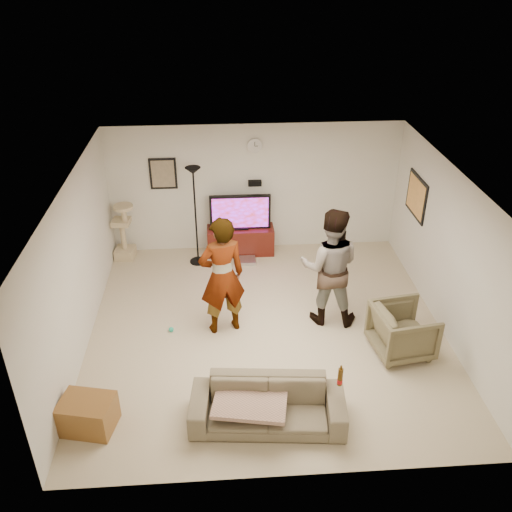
{
  "coord_description": "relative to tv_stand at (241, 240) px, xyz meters",
  "views": [
    {
      "loc": [
        -0.66,
        -6.89,
        5.3
      ],
      "look_at": [
        -0.15,
        0.2,
        1.23
      ],
      "focal_mm": 38.37,
      "sensor_mm": 36.0,
      "label": 1
    }
  ],
  "objects": [
    {
      "name": "wall_back",
      "position": [
        0.29,
        0.25,
        0.98
      ],
      "size": [
        5.5,
        0.04,
        2.5
      ],
      "primitive_type": "cube",
      "color": "silver",
      "rests_on": "floor"
    },
    {
      "name": "toy_ball",
      "position": [
        -1.21,
        -2.46,
        -0.23
      ],
      "size": [
        0.08,
        0.08,
        0.08
      ],
      "primitive_type": "sphere",
      "color": "#20AA87",
      "rests_on": "floor"
    },
    {
      "name": "floor",
      "position": [
        0.29,
        -2.5,
        -0.28
      ],
      "size": [
        5.5,
        5.5,
        0.02
      ],
      "primitive_type": "cube",
      "color": "tan",
      "rests_on": "ground"
    },
    {
      "name": "console_box",
      "position": [
        0.06,
        -0.4,
        -0.23
      ],
      "size": [
        0.4,
        0.3,
        0.07
      ],
      "primitive_type": "cube",
      "color": "#B9B9BF",
      "rests_on": "floor"
    },
    {
      "name": "wall_right",
      "position": [
        3.04,
        -2.5,
        0.98
      ],
      "size": [
        0.04,
        5.5,
        2.5
      ],
      "primitive_type": "cube",
      "color": "silver",
      "rests_on": "floor"
    },
    {
      "name": "armchair",
      "position": [
        2.23,
        -3.17,
        0.11
      ],
      "size": [
        0.94,
        0.92,
        0.76
      ],
      "primitive_type": "imported",
      "rotation": [
        0.0,
        0.0,
        1.72
      ],
      "color": "brown",
      "rests_on": "floor"
    },
    {
      "name": "wall_left",
      "position": [
        -2.46,
        -2.5,
        0.98
      ],
      "size": [
        0.04,
        5.5,
        2.5
      ],
      "primitive_type": "cube",
      "color": "silver",
      "rests_on": "floor"
    },
    {
      "name": "person_right",
      "position": [
        1.28,
        -2.28,
        0.7
      ],
      "size": [
        1.07,
        0.91,
        1.94
      ],
      "primitive_type": "imported",
      "rotation": [
        0.0,
        0.0,
        2.94
      ],
      "color": "navy",
      "rests_on": "floor"
    },
    {
      "name": "tv_stand",
      "position": [
        0.0,
        0.0,
        0.0
      ],
      "size": [
        1.28,
        0.45,
        0.53
      ],
      "primitive_type": "cube",
      "color": "#3F110B",
      "rests_on": "floor"
    },
    {
      "name": "floor_lamp",
      "position": [
        -0.83,
        -0.31,
        0.68
      ],
      "size": [
        0.32,
        0.32,
        1.9
      ],
      "primitive_type": "cylinder",
      "color": "black",
      "rests_on": "floor"
    },
    {
      "name": "picture_right",
      "position": [
        3.02,
        -0.9,
        1.23
      ],
      "size": [
        0.03,
        0.78,
        0.62
      ],
      "primitive_type": "cube",
      "color": "gold",
      "rests_on": "wall_right"
    },
    {
      "name": "wall_front",
      "position": [
        0.29,
        -5.25,
        0.98
      ],
      "size": [
        5.5,
        0.04,
        2.5
      ],
      "primitive_type": "cube",
      "color": "silver",
      "rests_on": "floor"
    },
    {
      "name": "cat_tree",
      "position": [
        -2.24,
        -0.04,
        0.3
      ],
      "size": [
        0.4,
        0.4,
        1.12
      ],
      "primitive_type": "cube",
      "rotation": [
        0.0,
        0.0,
        -0.1
      ],
      "color": "tan",
      "rests_on": "floor"
    },
    {
      "name": "ceiling",
      "position": [
        0.29,
        -2.5,
        2.24
      ],
      "size": [
        5.5,
        5.5,
        0.02
      ],
      "primitive_type": "cube",
      "color": "white",
      "rests_on": "wall_back"
    },
    {
      "name": "beer_bottle",
      "position": [
        1.02,
        -4.41,
        0.42
      ],
      "size": [
        0.06,
        0.06,
        0.25
      ],
      "primitive_type": "cylinder",
      "color": "#462C0A",
      "rests_on": "sofa"
    },
    {
      "name": "tv_screen",
      "position": [
        0.0,
        -0.04,
        0.61
      ],
      "size": [
        1.06,
        0.01,
        0.6
      ],
      "primitive_type": "cube",
      "color": "#8E22E6",
      "rests_on": "tv"
    },
    {
      "name": "picture_back",
      "position": [
        -1.41,
        0.23,
        1.33
      ],
      "size": [
        0.42,
        0.03,
        0.52
      ],
      "primitive_type": "cube",
      "color": "#7B6E56",
      "rests_on": "wall_back"
    },
    {
      "name": "side_table",
      "position": [
        -2.11,
        -4.35,
        -0.05
      ],
      "size": [
        0.74,
        0.62,
        0.43
      ],
      "primitive_type": "cube",
      "rotation": [
        0.0,
        0.0,
        -0.22
      ],
      "color": "brown",
      "rests_on": "floor"
    },
    {
      "name": "person_left",
      "position": [
        -0.38,
        -2.43,
        0.7
      ],
      "size": [
        0.81,
        0.64,
        1.94
      ],
      "primitive_type": "imported",
      "rotation": [
        0.0,
        0.0,
        3.42
      ],
      "color": "#9A999C",
      "rests_on": "floor"
    },
    {
      "name": "throw_blanket",
      "position": [
        -0.08,
        -4.41,
        0.11
      ],
      "size": [
        1.01,
        0.85,
        0.06
      ],
      "primitive_type": "cube",
      "rotation": [
        0.0,
        0.0,
        -0.18
      ],
      "color": "tan",
      "rests_on": "sofa"
    },
    {
      "name": "tv",
      "position": [
        0.0,
        0.0,
        0.61
      ],
      "size": [
        1.15,
        0.08,
        0.68
      ],
      "primitive_type": "cube",
      "color": "black",
      "rests_on": "tv_stand"
    },
    {
      "name": "wall_clock",
      "position": [
        0.29,
        0.22,
        1.83
      ],
      "size": [
        0.26,
        0.04,
        0.26
      ],
      "primitive_type": "cylinder",
      "rotation": [
        1.57,
        0.0,
        0.0
      ],
      "color": "silver",
      "rests_on": "wall_back"
    },
    {
      "name": "sofa",
      "position": [
        0.13,
        -4.41,
        0.02
      ],
      "size": [
        2.0,
        0.93,
        0.56
      ],
      "primitive_type": "imported",
      "rotation": [
        0.0,
        0.0,
        -0.09
      ],
      "color": "brown",
      "rests_on": "floor"
    },
    {
      "name": "wall_speaker",
      "position": [
        0.29,
        0.19,
        1.11
      ],
      "size": [
        0.25,
        0.1,
        0.1
      ],
      "primitive_type": "cube",
      "color": "black",
      "rests_on": "wall_back"
    }
  ]
}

